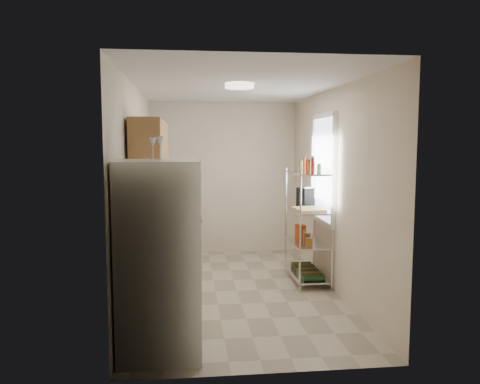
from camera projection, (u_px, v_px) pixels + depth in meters
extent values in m
cube|color=#BCAF98|center=(237.00, 291.00, 6.05)|extent=(2.50, 4.40, 0.01)
cube|color=white|center=(237.00, 86.00, 5.77)|extent=(2.50, 4.40, 0.01)
cube|color=#EEE0C6|center=(224.00, 178.00, 8.09)|extent=(2.50, 0.01, 2.60)
cube|color=#EEE0C6|center=(266.00, 219.00, 3.73)|extent=(2.50, 0.01, 2.60)
cube|color=#EEE0C6|center=(136.00, 192.00, 5.77)|extent=(0.01, 4.40, 2.60)
cube|color=#EEE0C6|center=(333.00, 190.00, 6.05)|extent=(0.01, 4.40, 2.60)
cube|color=#A47B46|center=(166.00, 252.00, 6.33)|extent=(0.60, 3.48, 0.86)
cube|color=gray|center=(167.00, 219.00, 6.29)|extent=(0.63, 3.51, 0.04)
cube|color=#B7BABC|center=(159.00, 237.00, 5.16)|extent=(0.52, 0.44, 0.04)
cube|color=#B7BABC|center=(187.00, 231.00, 7.71)|extent=(0.01, 0.55, 0.72)
cube|color=#A47B46|center=(152.00, 151.00, 5.84)|extent=(0.33, 2.20, 0.72)
cube|color=#B7BABC|center=(161.00, 179.00, 6.68)|extent=(0.50, 0.60, 0.12)
cube|color=white|center=(324.00, 169.00, 6.36)|extent=(0.06, 1.00, 1.46)
cube|color=silver|center=(307.00, 274.00, 6.44)|extent=(0.45, 0.90, 0.02)
cube|color=silver|center=(308.00, 242.00, 6.39)|extent=(0.45, 0.90, 0.02)
cube|color=silver|center=(308.00, 210.00, 6.35)|extent=(0.45, 0.90, 0.02)
cube|color=silver|center=(309.00, 173.00, 6.30)|extent=(0.45, 0.90, 0.02)
cylinder|color=silver|center=(300.00, 233.00, 5.92)|extent=(0.02, 0.02, 1.55)
cylinder|color=silver|center=(286.00, 221.00, 6.78)|extent=(0.02, 0.02, 1.55)
cylinder|color=silver|center=(333.00, 232.00, 5.96)|extent=(0.02, 0.02, 1.55)
cylinder|color=silver|center=(315.00, 221.00, 6.83)|extent=(0.02, 0.02, 1.55)
cylinder|color=white|center=(240.00, 86.00, 5.48)|extent=(0.34, 0.34, 0.05)
cube|color=white|center=(160.00, 258.00, 4.19)|extent=(0.72, 0.72, 1.75)
cylinder|color=silver|center=(165.00, 211.00, 6.27)|extent=(0.23, 0.23, 0.19)
cylinder|color=black|center=(162.00, 212.00, 6.73)|extent=(0.27, 0.27, 0.04)
cylinder|color=black|center=(168.00, 209.00, 6.99)|extent=(0.22, 0.22, 0.04)
cube|color=tan|center=(309.00, 209.00, 6.21)|extent=(0.38, 0.47, 0.03)
cube|color=black|center=(305.00, 196.00, 6.66)|extent=(0.22, 0.27, 0.28)
cube|color=#9C3513|center=(301.00, 231.00, 6.71)|extent=(0.13, 0.17, 0.18)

